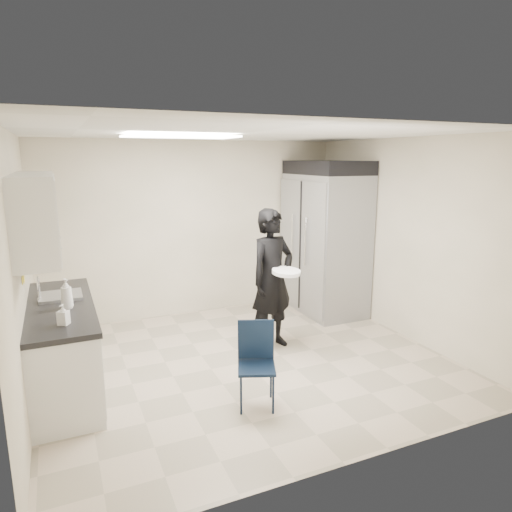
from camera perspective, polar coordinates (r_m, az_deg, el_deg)
name	(u,v)px	position (r m, az deg, el deg)	size (l,w,h in m)	color
floor	(247,362)	(5.48, -1.14, -13.13)	(4.50, 4.50, 0.00)	#B3A28D
ceiling	(246,133)	(4.96, -1.27, 15.13)	(4.50, 4.50, 0.00)	silver
back_wall	(195,229)	(6.93, -7.58, 3.42)	(4.50, 4.50, 0.00)	beige
left_wall	(20,274)	(4.71, -27.40, -2.04)	(4.00, 4.00, 0.00)	beige
right_wall	(405,239)	(6.27, 18.18, 1.98)	(4.00, 4.00, 0.00)	beige
ceiling_panel	(180,136)	(5.15, -9.43, 14.54)	(1.20, 0.60, 0.02)	white
lower_counter	(63,349)	(5.15, -22.93, -10.67)	(0.60, 1.90, 0.86)	silver
countertop	(59,307)	(5.00, -23.37, -5.84)	(0.64, 1.95, 0.05)	black
sink	(61,301)	(5.24, -23.17, -5.18)	(0.42, 0.40, 0.14)	gray
faucet	(39,289)	(5.20, -25.51, -3.78)	(0.02, 0.02, 0.24)	silver
upper_cabinets	(36,214)	(4.81, -25.80, 4.77)	(0.35, 1.80, 0.75)	silver
towel_dispenser	(35,221)	(5.98, -25.95, 4.00)	(0.22, 0.30, 0.35)	black
notice_sticker_left	(22,280)	(4.82, -27.17, -2.68)	(0.00, 0.12, 0.07)	yellow
notice_sticker_right	(24,279)	(5.03, -27.01, -2.58)	(0.00, 0.12, 0.07)	yellow
commercial_fridge	(325,244)	(7.06, 8.60, 1.49)	(0.80, 1.35, 2.10)	gray
fridge_compressor	(327,168)	(6.94, 8.91, 10.86)	(0.80, 1.35, 0.20)	black
folding_chair	(256,368)	(4.45, 0.06, -13.78)	(0.35, 0.35, 0.79)	black
man_tuxedo	(272,279)	(5.63, 2.03, -2.95)	(0.64, 0.43, 1.75)	black
bucket_lid	(286,272)	(5.41, 3.80, -1.99)	(0.34, 0.34, 0.04)	white
soap_bottle_a	(66,294)	(4.79, -22.62, -4.37)	(0.12, 0.12, 0.30)	white
soap_bottle_b	(63,314)	(4.36, -22.96, -6.75)	(0.08, 0.09, 0.19)	silver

